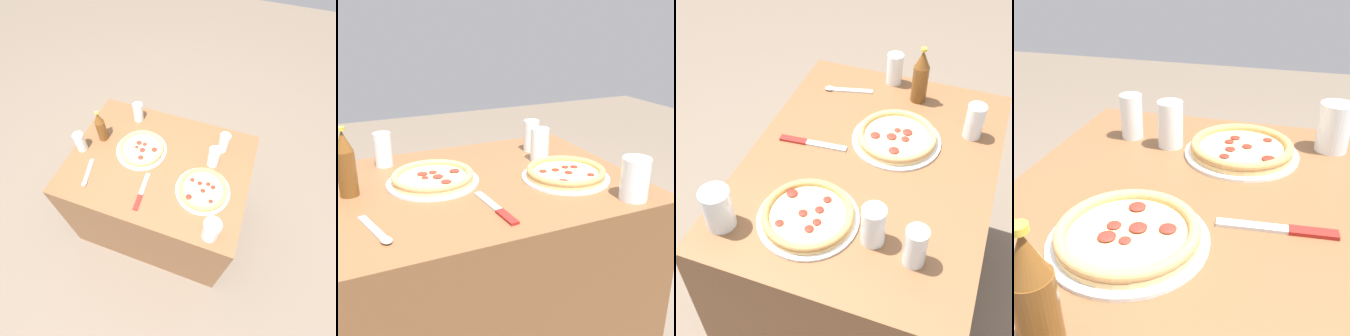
{
  "view_description": "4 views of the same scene",
  "coord_description": "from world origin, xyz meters",
  "views": [
    {
      "loc": [
        -0.34,
        0.8,
        1.96
      ],
      "look_at": [
        -0.08,
        0.06,
        0.8
      ],
      "focal_mm": 28.0,
      "sensor_mm": 36.0,
      "label": 1
    },
    {
      "loc": [
        0.44,
        1.2,
        1.26
      ],
      "look_at": [
        -0.1,
        0.03,
        0.78
      ],
      "focal_mm": 45.0,
      "sensor_mm": 36.0,
      "label": 2
    },
    {
      "loc": [
        -1.05,
        -0.29,
        1.75
      ],
      "look_at": [
        -0.1,
        0.05,
        0.78
      ],
      "focal_mm": 50.0,
      "sensor_mm": 36.0,
      "label": 3
    },
    {
      "loc": [
        0.69,
        0.21,
        1.21
      ],
      "look_at": [
        -0.05,
        0.0,
        0.8
      ],
      "focal_mm": 45.0,
      "sensor_mm": 36.0,
      "label": 4
    }
  ],
  "objects": [
    {
      "name": "knife",
      "position": [
        0.02,
        0.22,
        0.73
      ],
      "size": [
        0.04,
        0.23,
        0.01
      ],
      "color": "maroon",
      "rests_on": "table"
    },
    {
      "name": "table",
      "position": [
        0.0,
        0.0,
        0.37
      ],
      "size": [
        1.03,
        0.78,
        0.73
      ],
      "color": "brown",
      "rests_on": "ground_plane"
    },
    {
      "name": "beer_bottle",
      "position": [
        0.38,
        -0.06,
        0.83
      ],
      "size": [
        0.06,
        0.06,
        0.21
      ],
      "color": "brown",
      "rests_on": "table"
    },
    {
      "name": "glass_lemonade",
      "position": [
        -0.38,
        0.32,
        0.79
      ],
      "size": [
        0.08,
        0.08,
        0.13
      ],
      "color": "white",
      "rests_on": "table"
    },
    {
      "name": "glass_iced_tea",
      "position": [
        0.24,
        -0.28,
        0.79
      ],
      "size": [
        0.06,
        0.06,
        0.12
      ],
      "color": "white",
      "rests_on": "table"
    },
    {
      "name": "glass_water",
      "position": [
        -0.29,
        -0.1,
        0.79
      ],
      "size": [
        0.07,
        0.07,
        0.12
      ],
      "color": "white",
      "rests_on": "table"
    },
    {
      "name": "spoon",
      "position": [
        0.34,
        0.22,
        0.74
      ],
      "size": [
        0.07,
        0.18,
        0.01
      ],
      "color": "silver",
      "rests_on": "table"
    },
    {
      "name": "glass_orange_juice",
      "position": [
        -0.32,
        -0.22,
        0.79
      ],
      "size": [
        0.06,
        0.06,
        0.12
      ],
      "color": "white",
      "rests_on": "table"
    },
    {
      "name": "pizza_salami",
      "position": [
        -0.29,
        0.09,
        0.75
      ],
      "size": [
        0.29,
        0.29,
        0.04
      ],
      "color": "white",
      "rests_on": "table"
    },
    {
      "name": "pizza_veggie",
      "position": [
        0.13,
        -0.05,
        0.75
      ],
      "size": [
        0.3,
        0.3,
        0.04
      ],
      "color": "silver",
      "rests_on": "table"
    }
  ]
}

